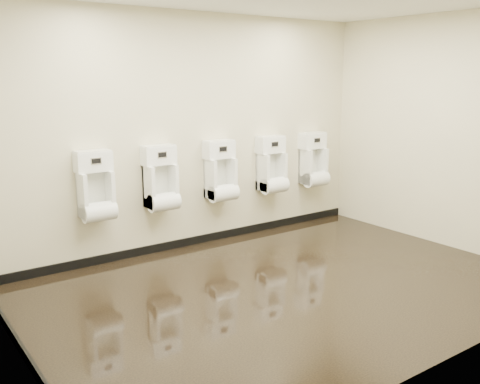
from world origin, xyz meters
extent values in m
cube|color=black|center=(0.00, 0.00, 0.00)|extent=(5.00, 3.50, 0.00)
cube|color=beige|center=(0.00, 1.75, 1.40)|extent=(5.00, 0.02, 2.80)
cube|color=beige|center=(0.00, -1.75, 1.40)|extent=(5.00, 0.02, 2.80)
cube|color=beige|center=(-2.50, 0.00, 1.40)|extent=(0.02, 3.50, 2.80)
cube|color=beige|center=(2.50, 0.00, 1.40)|extent=(0.02, 3.50, 2.80)
cube|color=white|center=(-2.50, 0.00, 1.40)|extent=(0.01, 3.50, 2.80)
cube|color=black|center=(0.00, 1.74, 0.05)|extent=(5.00, 0.02, 0.10)
cube|color=black|center=(-2.49, 0.00, 0.05)|extent=(0.02, 3.50, 0.10)
cube|color=white|center=(-1.30, 1.63, 0.82)|extent=(0.34, 0.25, 0.49)
cube|color=silver|center=(-1.30, 1.71, 0.86)|extent=(0.26, 0.01, 0.37)
cylinder|color=white|center=(-1.30, 1.56, 0.65)|extent=(0.34, 0.21, 0.21)
cube|color=white|center=(-1.30, 1.66, 1.17)|extent=(0.38, 0.18, 0.21)
cube|color=black|center=(-1.30, 1.56, 1.19)|extent=(0.10, 0.01, 0.05)
cube|color=silver|center=(-1.30, 1.57, 1.19)|extent=(0.11, 0.01, 0.07)
cylinder|color=silver|center=(-1.10, 1.66, 1.17)|extent=(0.01, 0.03, 0.03)
cube|color=white|center=(-0.53, 1.63, 0.82)|extent=(0.34, 0.25, 0.49)
cube|color=silver|center=(-0.53, 1.71, 0.86)|extent=(0.26, 0.01, 0.37)
cylinder|color=white|center=(-0.53, 1.56, 0.65)|extent=(0.34, 0.21, 0.21)
cube|color=white|center=(-0.53, 1.66, 1.17)|extent=(0.38, 0.18, 0.21)
cube|color=black|center=(-0.53, 1.56, 1.19)|extent=(0.10, 0.01, 0.05)
cube|color=silver|center=(-0.53, 1.57, 1.19)|extent=(0.11, 0.01, 0.07)
cylinder|color=silver|center=(-0.33, 1.66, 1.17)|extent=(0.01, 0.03, 0.03)
cube|color=white|center=(0.29, 1.63, 0.82)|extent=(0.34, 0.25, 0.49)
cube|color=silver|center=(0.29, 1.71, 0.86)|extent=(0.26, 0.01, 0.37)
cylinder|color=white|center=(0.29, 1.56, 0.65)|extent=(0.34, 0.21, 0.21)
cube|color=white|center=(0.29, 1.66, 1.17)|extent=(0.38, 0.18, 0.21)
cube|color=black|center=(0.29, 1.56, 1.19)|extent=(0.10, 0.01, 0.05)
cube|color=silver|center=(0.29, 1.57, 1.19)|extent=(0.11, 0.01, 0.07)
cylinder|color=silver|center=(0.49, 1.66, 1.17)|extent=(0.01, 0.03, 0.03)
cube|color=white|center=(1.10, 1.63, 0.82)|extent=(0.34, 0.25, 0.49)
cube|color=silver|center=(1.10, 1.71, 0.86)|extent=(0.26, 0.01, 0.37)
cylinder|color=white|center=(1.10, 1.56, 0.65)|extent=(0.34, 0.21, 0.21)
cube|color=white|center=(1.10, 1.66, 1.17)|extent=(0.38, 0.18, 0.21)
cube|color=black|center=(1.10, 1.56, 1.19)|extent=(0.10, 0.01, 0.05)
cube|color=silver|center=(1.10, 1.57, 1.19)|extent=(0.11, 0.01, 0.07)
cylinder|color=silver|center=(1.30, 1.66, 1.17)|extent=(0.01, 0.03, 0.03)
cube|color=white|center=(1.86, 1.63, 0.82)|extent=(0.34, 0.25, 0.49)
cube|color=silver|center=(1.86, 1.71, 0.86)|extent=(0.26, 0.01, 0.37)
cylinder|color=white|center=(1.86, 1.56, 0.65)|extent=(0.34, 0.21, 0.21)
cube|color=white|center=(1.86, 1.66, 1.17)|extent=(0.38, 0.18, 0.21)
cube|color=black|center=(1.86, 1.56, 1.19)|extent=(0.10, 0.01, 0.05)
cube|color=silver|center=(1.86, 1.57, 1.19)|extent=(0.11, 0.01, 0.07)
cylinder|color=silver|center=(2.05, 1.66, 1.17)|extent=(0.01, 0.03, 0.03)
camera|label=1|loc=(-3.28, -3.80, 2.07)|focal=40.00mm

